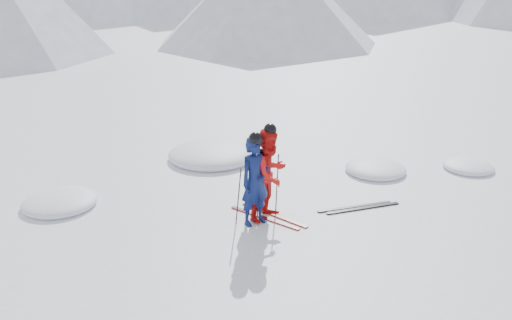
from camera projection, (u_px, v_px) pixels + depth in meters
ground at (339, 195)px, 12.19m from camera, size 160.00×160.00×0.00m
skier_blue at (255, 182)px, 10.60m from camera, size 0.67×0.45×1.81m
skier_red at (270, 174)px, 10.84m from camera, size 1.09×0.95×1.90m
pole_blue_left at (238, 196)px, 10.67m from camera, size 0.12×0.08×1.20m
pole_blue_right at (259, 189)px, 11.04m from camera, size 0.12×0.07×1.20m
pole_red_left at (250, 188)px, 10.98m from camera, size 0.13×0.10×1.26m
pole_red_right at (277, 183)px, 11.22m from camera, size 0.13×0.09×1.26m
ski_worn_left at (264, 218)px, 11.10m from camera, size 0.63×1.64×0.03m
ski_worn_right at (274, 215)px, 11.22m from camera, size 0.52×1.67×0.03m
ski_loose_a at (355, 207)px, 11.59m from camera, size 1.65×0.60×0.03m
ski_loose_b at (363, 208)px, 11.53m from camera, size 1.66×0.55×0.03m
snow_lumps at (237, 168)px, 13.78m from camera, size 10.63×6.14×0.52m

